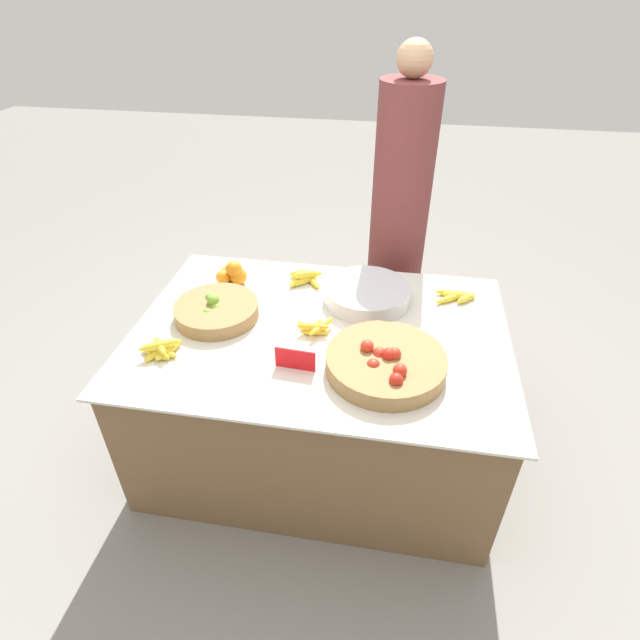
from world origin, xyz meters
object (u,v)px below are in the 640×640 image
object	(u,v)px
metal_bowl	(367,294)
vendor_person	(398,229)
lime_bowl	(216,310)
price_sign	(295,359)
tomato_basket	(386,363)

from	to	relation	value
metal_bowl	vendor_person	world-z (taller)	vendor_person
lime_bowl	price_sign	distance (m)	0.47
lime_bowl	vendor_person	distance (m)	1.04
vendor_person	metal_bowl	bearing A→B (deg)	-100.85
price_sign	vendor_person	bearing A→B (deg)	76.61
tomato_basket	price_sign	distance (m)	0.32
metal_bowl	price_sign	bearing A→B (deg)	-113.49
tomato_basket	price_sign	xyz separation A→B (m)	(-0.32, -0.04, 0.01)
tomato_basket	lime_bowl	bearing A→B (deg)	162.56
tomato_basket	metal_bowl	bearing A→B (deg)	103.51
lime_bowl	tomato_basket	distance (m)	0.74
lime_bowl	tomato_basket	size ratio (longest dim) A/B	0.80
price_sign	tomato_basket	bearing A→B (deg)	11.58
tomato_basket	price_sign	world-z (taller)	tomato_basket
lime_bowl	price_sign	size ratio (longest dim) A/B	2.31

